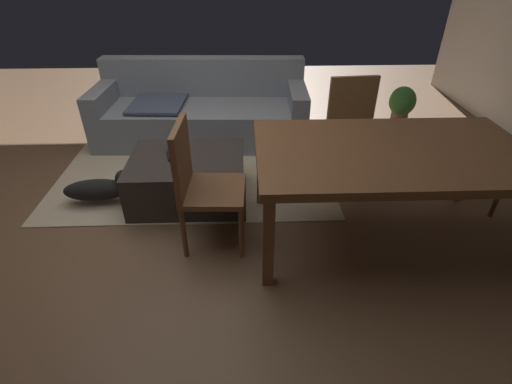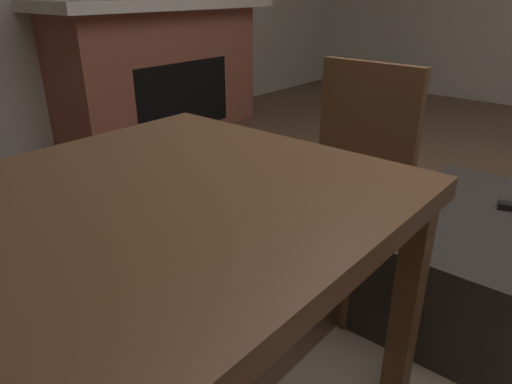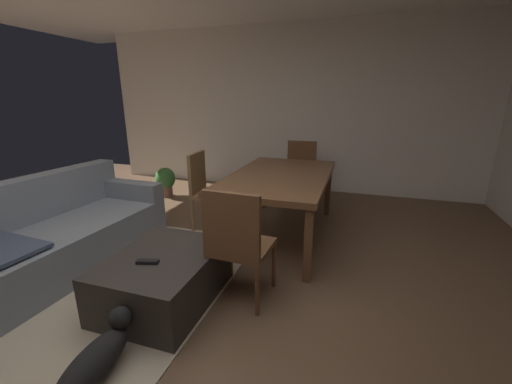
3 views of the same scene
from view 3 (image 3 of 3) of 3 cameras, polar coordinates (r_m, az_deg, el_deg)
The scene contains 12 objects.
floor at distance 2.54m, azimuth -14.73°, elevation -21.55°, with size 9.10×9.10×0.00m, color brown.
wall_right_window_side at distance 5.56m, azimuth 5.97°, elevation 14.63°, with size 0.12×6.72×2.72m, color white.
area_rug at distance 3.09m, azimuth -25.89°, elevation -15.11°, with size 2.60×2.00×0.01m, color tan.
couch at distance 3.45m, azimuth -34.58°, elevation -7.65°, with size 2.33×0.98×0.84m.
ottoman_coffee_table at distance 2.64m, azimuth -16.32°, elevation -14.80°, with size 0.96×0.74×0.40m, color #2D2826.
tv_remote at distance 2.46m, azimuth -19.12°, elevation -11.88°, with size 0.05×0.16×0.02m, color black.
dining_table at distance 3.53m, azimuth 4.37°, elevation 2.22°, with size 1.86×1.06×0.74m.
dining_chair_east at distance 4.82m, azimuth 8.03°, elevation 4.21°, with size 0.44×0.44×0.93m.
dining_chair_north at distance 3.87m, azimuth -9.07°, elevation 1.07°, with size 0.48×0.48×0.93m.
dining_chair_west at distance 2.38m, azimuth -3.41°, elevation -8.81°, with size 0.46×0.46×0.93m.
potted_plant at distance 5.33m, azimuth -16.13°, elevation 2.01°, with size 0.32×0.32×0.47m.
small_dog at distance 2.18m, azimuth -26.80°, elevation -25.06°, with size 0.59×0.22×0.27m.
Camera 3 is at (-1.65, -1.16, 1.55)m, focal length 22.01 mm.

